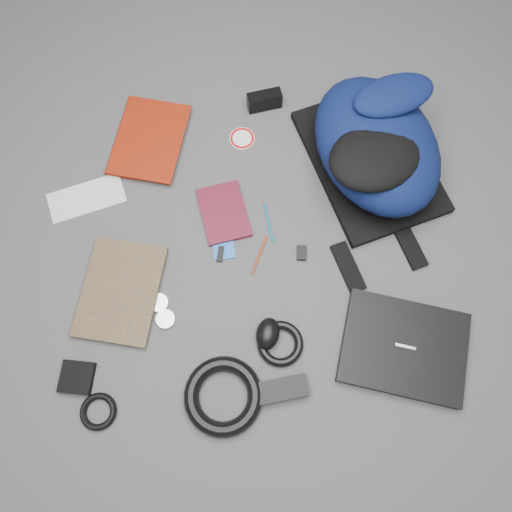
{
  "coord_description": "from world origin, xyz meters",
  "views": [
    {
      "loc": [
        -0.01,
        -0.46,
        1.39
      ],
      "look_at": [
        0.0,
        0.0,
        0.02
      ],
      "focal_mm": 35.0,
      "sensor_mm": 36.0,
      "label": 1
    }
  ],
  "objects_px": {
    "power_brick": "(282,389)",
    "pouch": "(77,377)",
    "compact_camera": "(264,101)",
    "mouse": "(268,334)",
    "textbook_red": "(117,135)",
    "dvd_case": "(224,213)",
    "backpack": "(377,145)",
    "comic_book": "(84,285)",
    "laptop": "(404,347)"
  },
  "relations": [
    {
      "from": "laptop",
      "to": "mouse",
      "type": "bearing_deg",
      "value": -172.64
    },
    {
      "from": "comic_book",
      "to": "dvd_case",
      "type": "bearing_deg",
      "value": 38.88
    },
    {
      "from": "dvd_case",
      "to": "power_brick",
      "type": "height_order",
      "value": "power_brick"
    },
    {
      "from": "backpack",
      "to": "power_brick",
      "type": "bearing_deg",
      "value": -133.09
    },
    {
      "from": "compact_camera",
      "to": "mouse",
      "type": "bearing_deg",
      "value": -103.58
    },
    {
      "from": "textbook_red",
      "to": "pouch",
      "type": "relative_size",
      "value": 3.27
    },
    {
      "from": "laptop",
      "to": "backpack",
      "type": "bearing_deg",
      "value": 108.1
    },
    {
      "from": "textbook_red",
      "to": "dvd_case",
      "type": "height_order",
      "value": "textbook_red"
    },
    {
      "from": "power_brick",
      "to": "pouch",
      "type": "bearing_deg",
      "value": 165.69
    },
    {
      "from": "laptop",
      "to": "power_brick",
      "type": "xyz_separation_m",
      "value": [
        -0.34,
        -0.1,
        0.0
      ]
    },
    {
      "from": "compact_camera",
      "to": "pouch",
      "type": "height_order",
      "value": "compact_camera"
    },
    {
      "from": "backpack",
      "to": "compact_camera",
      "type": "distance_m",
      "value": 0.39
    },
    {
      "from": "backpack",
      "to": "textbook_red",
      "type": "bearing_deg",
      "value": 152.7
    },
    {
      "from": "dvd_case",
      "to": "pouch",
      "type": "height_order",
      "value": "pouch"
    },
    {
      "from": "mouse",
      "to": "power_brick",
      "type": "distance_m",
      "value": 0.15
    },
    {
      "from": "backpack",
      "to": "mouse",
      "type": "height_order",
      "value": "backpack"
    },
    {
      "from": "laptop",
      "to": "dvd_case",
      "type": "distance_m",
      "value": 0.64
    },
    {
      "from": "pouch",
      "to": "backpack",
      "type": "bearing_deg",
      "value": 36.89
    },
    {
      "from": "dvd_case",
      "to": "textbook_red",
      "type": "bearing_deg",
      "value": 127.78
    },
    {
      "from": "textbook_red",
      "to": "pouch",
      "type": "xyz_separation_m",
      "value": [
        -0.06,
        -0.75,
        -0.0
      ]
    },
    {
      "from": "textbook_red",
      "to": "dvd_case",
      "type": "xyz_separation_m",
      "value": [
        0.34,
        -0.27,
        -0.01
      ]
    },
    {
      "from": "dvd_case",
      "to": "compact_camera",
      "type": "bearing_deg",
      "value": 57.31
    },
    {
      "from": "textbook_red",
      "to": "compact_camera",
      "type": "distance_m",
      "value": 0.48
    },
    {
      "from": "textbook_red",
      "to": "compact_camera",
      "type": "height_order",
      "value": "compact_camera"
    },
    {
      "from": "laptop",
      "to": "textbook_red",
      "type": "height_order",
      "value": "laptop"
    },
    {
      "from": "backpack",
      "to": "dvd_case",
      "type": "height_order",
      "value": "backpack"
    },
    {
      "from": "pouch",
      "to": "laptop",
      "type": "bearing_deg",
      "value": 3.94
    },
    {
      "from": "backpack",
      "to": "textbook_red",
      "type": "xyz_separation_m",
      "value": [
        -0.79,
        0.11,
        -0.09
      ]
    },
    {
      "from": "comic_book",
      "to": "pouch",
      "type": "relative_size",
      "value": 3.42
    },
    {
      "from": "mouse",
      "to": "power_brick",
      "type": "xyz_separation_m",
      "value": [
        0.03,
        -0.15,
        -0.01
      ]
    },
    {
      "from": "comic_book",
      "to": "mouse",
      "type": "height_order",
      "value": "mouse"
    },
    {
      "from": "power_brick",
      "to": "pouch",
      "type": "relative_size",
      "value": 1.6
    },
    {
      "from": "mouse",
      "to": "pouch",
      "type": "relative_size",
      "value": 1.04
    },
    {
      "from": "dvd_case",
      "to": "backpack",
      "type": "bearing_deg",
      "value": 6.18
    },
    {
      "from": "power_brick",
      "to": "pouch",
      "type": "distance_m",
      "value": 0.55
    },
    {
      "from": "textbook_red",
      "to": "comic_book",
      "type": "height_order",
      "value": "textbook_red"
    },
    {
      "from": "laptop",
      "to": "power_brick",
      "type": "distance_m",
      "value": 0.35
    },
    {
      "from": "compact_camera",
      "to": "power_brick",
      "type": "bearing_deg",
      "value": -101.33
    },
    {
      "from": "compact_camera",
      "to": "dvd_case",
      "type": "bearing_deg",
      "value": -122.04
    },
    {
      "from": "dvd_case",
      "to": "power_brick",
      "type": "xyz_separation_m",
      "value": [
        0.15,
        -0.52,
        0.01
      ]
    },
    {
      "from": "comic_book",
      "to": "mouse",
      "type": "bearing_deg",
      "value": -6.02
    },
    {
      "from": "laptop",
      "to": "dvd_case",
      "type": "height_order",
      "value": "laptop"
    },
    {
      "from": "laptop",
      "to": "compact_camera",
      "type": "relative_size",
      "value": 3.05
    },
    {
      "from": "laptop",
      "to": "power_brick",
      "type": "relative_size",
      "value": 2.4
    },
    {
      "from": "textbook_red",
      "to": "mouse",
      "type": "height_order",
      "value": "mouse"
    },
    {
      "from": "compact_camera",
      "to": "mouse",
      "type": "relative_size",
      "value": 1.21
    },
    {
      "from": "comic_book",
      "to": "pouch",
      "type": "bearing_deg",
      "value": -78.96
    },
    {
      "from": "backpack",
      "to": "textbook_red",
      "type": "height_order",
      "value": "backpack"
    },
    {
      "from": "comic_book",
      "to": "compact_camera",
      "type": "bearing_deg",
      "value": 58.45
    },
    {
      "from": "backpack",
      "to": "pouch",
      "type": "bearing_deg",
      "value": -162.5
    }
  ]
}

